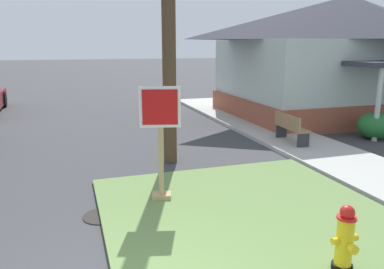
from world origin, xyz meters
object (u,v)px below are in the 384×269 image
Objects in this scene: manhole_cover at (103,216)px; fire_hydrant at (345,240)px; stop_sign at (161,145)px; street_bench at (290,127)px.

fire_hydrant is at bearing -44.34° from manhole_cover.
stop_sign is (-1.69, 3.09, 0.64)m from fire_hydrant.
fire_hydrant is 6.67m from street_bench.
manhole_cover is 6.65m from street_bench.
street_bench is (4.65, 2.88, -0.56)m from stop_sign.
street_bench is at bearing 63.68° from fire_hydrant.
fire_hydrant is 3.58m from stop_sign.
fire_hydrant is 4.01m from manhole_cover.
stop_sign is at bearing -148.18° from street_bench.
street_bench is at bearing 28.86° from manhole_cover.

